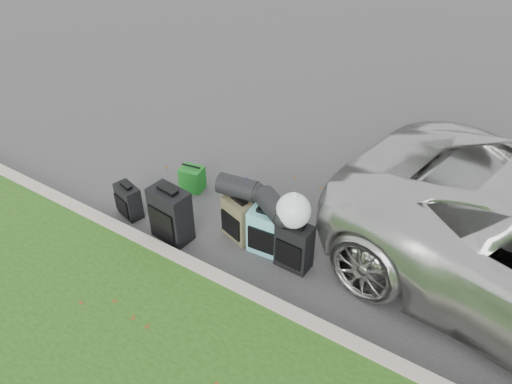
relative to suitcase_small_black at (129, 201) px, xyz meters
The scene contains 12 objects.
ground 1.83m from the suitcase_small_black, 19.10° to the left, with size 120.00×120.00×0.00m, color #383535.
curb 1.77m from the suitcase_small_black, 13.40° to the right, with size 120.00×0.18×0.15m, color #9E937F.
suitcase_small_black is the anchor object (origin of this frame).
suitcase_large_black_left 0.83m from the suitcase_small_black, ahead, with size 0.53×0.32×0.76m, color black.
suitcase_olive 1.63m from the suitcase_small_black, 16.25° to the left, with size 0.44×0.27×0.60m, color #423C27.
suitcase_teal 2.05m from the suitcase_small_black, 11.59° to the left, with size 0.44×0.26×0.63m, color teal.
suitcase_large_black_right 2.47m from the suitcase_small_black, ahead, with size 0.43×0.26×0.65m, color black.
tote_green 1.03m from the suitcase_small_black, 69.53° to the left, with size 0.33×0.26×0.37m, color #186E1E.
tote_navy 1.70m from the suitcase_small_black, 44.38° to the left, with size 0.27×0.21×0.29m, color navy.
duffel_left 1.66m from the suitcase_small_black, 19.77° to the left, with size 0.28×0.28×0.52m, color black.
duffel_right 2.20m from the suitcase_small_black, 11.66° to the left, with size 0.28×0.28×0.50m, color black.
trash_bag 2.50m from the suitcase_small_black, ahead, with size 0.42×0.42×0.42m, color white.
Camera 1 is at (2.77, -4.26, 4.53)m, focal length 35.00 mm.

